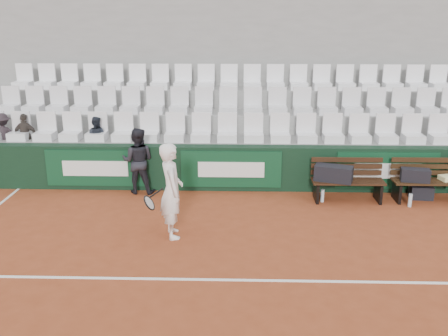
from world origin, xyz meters
TOP-DOWN VIEW (x-y plane):
  - ground at (0.00, 0.00)m, footprint 80.00×80.00m
  - court_baseline at (0.00, 0.00)m, footprint 18.00×0.06m
  - back_barrier at (0.07, 3.99)m, footprint 18.00×0.34m
  - grandstand_tier_front at (0.00, 4.62)m, footprint 18.00×0.95m
  - grandstand_tier_mid at (0.00, 5.58)m, footprint 18.00×0.95m
  - grandstand_tier_back at (0.00, 6.53)m, footprint 18.00×0.95m
  - grandstand_rear_wall at (0.00, 7.15)m, footprint 18.00×0.30m
  - seat_row_front at (0.00, 4.45)m, footprint 11.90×0.44m
  - seat_row_mid at (0.00, 5.40)m, footprint 11.90×0.44m
  - seat_row_back at (0.00, 6.35)m, footprint 11.90×0.44m
  - bench_left at (2.26, 3.35)m, footprint 1.50×0.56m
  - bench_right at (3.96, 3.38)m, footprint 1.50×0.56m
  - sports_bag_left at (1.94, 3.31)m, footprint 0.83×0.56m
  - sports_bag_right at (3.64, 3.34)m, footprint 0.61×0.37m
  - towel at (4.36, 3.43)m, footprint 0.40×0.34m
  - sports_bag_ground at (3.87, 3.51)m, footprint 0.49×0.32m
  - water_bottle_near at (1.73, 3.26)m, footprint 0.08×0.08m
  - water_bottle_far at (3.48, 3.04)m, footprint 0.08×0.08m
  - tennis_player at (-1.21, 1.53)m, footprint 0.78×0.71m
  - ball_kid at (-2.23, 3.73)m, footprint 0.74×0.59m
  - spectator_a at (-5.49, 4.50)m, footprint 0.78×0.61m
  - spectator_b at (-4.97, 4.50)m, footprint 0.63×0.30m
  - spectator_c at (-3.32, 4.50)m, footprint 0.52×0.43m

SIDE VIEW (x-z plane):
  - ground at x=0.00m, z-range 0.00..0.00m
  - court_baseline at x=0.00m, z-range 0.00..0.01m
  - water_bottle_near at x=1.73m, z-range 0.00..0.27m
  - water_bottle_far at x=3.48m, z-range 0.00..0.27m
  - sports_bag_ground at x=3.87m, z-range 0.00..0.28m
  - bench_left at x=2.26m, z-range 0.00..0.45m
  - bench_right at x=3.96m, z-range 0.00..0.45m
  - towel at x=4.36m, z-range 0.45..0.55m
  - grandstand_tier_front at x=0.00m, z-range 0.00..1.00m
  - back_barrier at x=0.07m, z-range 0.00..1.00m
  - sports_bag_right at x=3.64m, z-range 0.45..0.72m
  - sports_bag_left at x=1.94m, z-range 0.45..0.78m
  - grandstand_tier_mid at x=0.00m, z-range 0.00..1.45m
  - ball_kid at x=-2.23m, z-range 0.00..1.45m
  - tennis_player at x=-1.21m, z-range 0.00..1.71m
  - grandstand_tier_back at x=0.00m, z-range 0.00..1.90m
  - seat_row_front at x=0.00m, z-range 1.00..1.63m
  - spectator_c at x=-3.32m, z-range 1.00..1.99m
  - spectator_b at x=-4.97m, z-range 1.00..2.04m
  - spectator_a at x=-5.49m, z-range 1.00..2.05m
  - seat_row_mid at x=0.00m, z-range 1.45..2.08m
  - grandstand_rear_wall at x=0.00m, z-range 0.00..4.40m
  - seat_row_back at x=0.00m, z-range 1.90..2.53m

